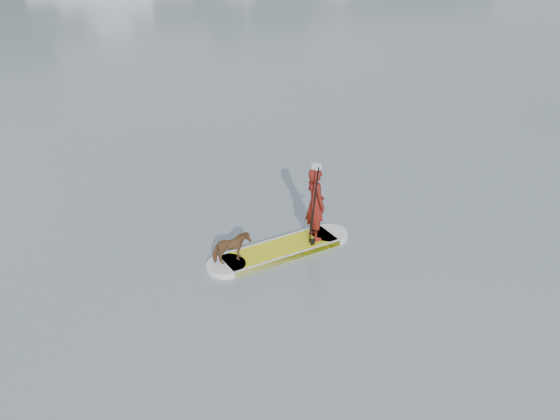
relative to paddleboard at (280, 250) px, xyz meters
name	(u,v)px	position (x,y,z in m)	size (l,w,h in m)	color
ground	(272,246)	(-0.06, 0.29, -0.06)	(140.00, 140.00, 0.00)	slate
paddleboard	(280,250)	(0.00, 0.00, 0.00)	(3.26, 1.22, 0.12)	yellow
paddler	(315,204)	(0.84, 0.14, 0.86)	(0.59, 0.39, 1.61)	maroon
white_cap	(316,167)	(0.84, 0.14, 1.70)	(0.22, 0.22, 0.07)	silver
dog	(231,248)	(-1.10, -0.19, 0.38)	(0.34, 0.75, 0.64)	#54351D
paddle	(313,216)	(0.68, -0.14, 0.74)	(0.10, 0.30, 2.00)	black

